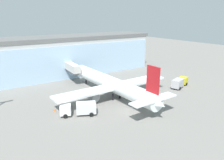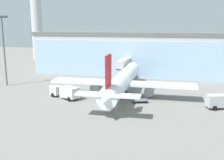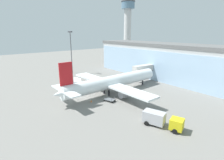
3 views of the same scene
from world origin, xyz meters
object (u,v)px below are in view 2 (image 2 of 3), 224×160
(jet_bridge, at_px, (125,63))
(safety_cone_nose, at_px, (124,106))
(apron_light_mast, at_px, (4,45))
(airplane, at_px, (123,81))
(control_tower, at_px, (36,10))
(safety_cone_wingtip, at_px, (58,91))
(baggage_cart, at_px, (140,100))
(catering_truck, at_px, (65,92))

(jet_bridge, height_order, safety_cone_nose, jet_bridge)
(apron_light_mast, bearing_deg, jet_bridge, 28.48)
(apron_light_mast, relative_size, safety_cone_nose, 31.90)
(apron_light_mast, distance_m, airplane, 32.09)
(control_tower, xyz_separation_m, safety_cone_wingtip, (33.78, -53.87, -21.57))
(apron_light_mast, xyz_separation_m, baggage_cart, (35.53, -7.80, -9.99))
(control_tower, distance_m, airplane, 75.00)
(airplane, distance_m, safety_cone_wingtip, 15.48)
(baggage_cart, distance_m, safety_cone_wingtip, 20.06)
(baggage_cart, bearing_deg, jet_bridge, 89.00)
(catering_truck, relative_size, safety_cone_nose, 13.68)
(safety_cone_nose, bearing_deg, apron_light_mast, 160.47)
(jet_bridge, bearing_deg, catering_truck, 164.43)
(airplane, height_order, safety_cone_wingtip, airplane)
(catering_truck, bearing_deg, airplane, -131.24)
(control_tower, relative_size, baggage_cart, 11.49)
(safety_cone_wingtip, bearing_deg, jet_bridge, 56.66)
(jet_bridge, bearing_deg, control_tower, 57.80)
(control_tower, height_order, catering_truck, control_tower)
(airplane, height_order, baggage_cart, airplane)
(apron_light_mast, distance_m, safety_cone_wingtip, 19.25)
(jet_bridge, height_order, safety_cone_wingtip, jet_bridge)
(control_tower, height_order, apron_light_mast, control_tower)
(jet_bridge, bearing_deg, airplane, -166.90)
(jet_bridge, distance_m, control_tower, 60.50)
(control_tower, bearing_deg, safety_cone_nose, -50.65)
(catering_truck, relative_size, baggage_cart, 2.38)
(apron_light_mast, distance_m, catering_truck, 23.07)
(control_tower, xyz_separation_m, airplane, (48.95, -53.72, -18.52))
(apron_light_mast, relative_size, baggage_cart, 5.56)
(apron_light_mast, height_order, airplane, apron_light_mast)
(jet_bridge, distance_m, baggage_cart, 24.60)
(jet_bridge, relative_size, apron_light_mast, 0.70)
(catering_truck, bearing_deg, safety_cone_wingtip, -25.42)
(jet_bridge, bearing_deg, safety_cone_wingtip, 151.54)
(catering_truck, height_order, safety_cone_nose, catering_truck)
(safety_cone_nose, bearing_deg, control_tower, 129.35)
(safety_cone_wingtip, bearing_deg, airplane, 0.56)
(jet_bridge, distance_m, safety_cone_wingtip, 23.05)
(control_tower, relative_size, safety_cone_nose, 65.99)
(catering_truck, bearing_deg, jet_bridge, -84.26)
(control_tower, distance_m, catering_truck, 72.39)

